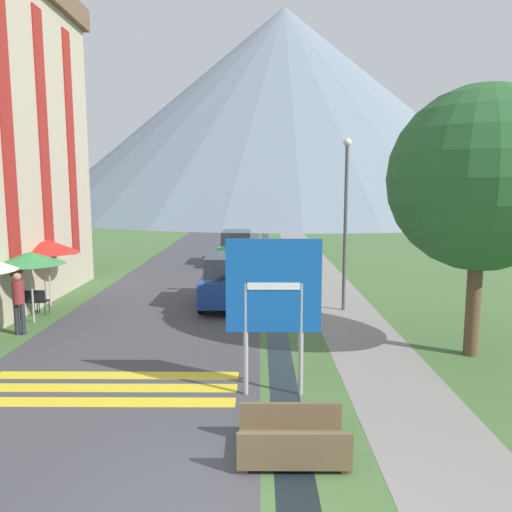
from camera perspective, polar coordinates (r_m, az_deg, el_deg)
name	(u,v)px	position (r m, az deg, el deg)	size (l,w,h in m)	color
ground_plane	(246,267)	(26.25, -1.14, -1.26)	(160.00, 160.00, 0.00)	#476B38
road	(215,245)	(36.28, -4.68, 1.29)	(6.40, 60.00, 0.01)	#424247
footpath	(299,245)	(36.26, 4.96, 1.28)	(2.20, 60.00, 0.01)	gray
drainage_channel	(266,245)	(36.15, 1.17, 1.28)	(0.60, 60.00, 0.00)	black
crosswalk_marking	(108,388)	(11.29, -16.55, -14.24)	(5.44, 1.84, 0.01)	yellow
mountain_distant	(284,112)	(83.12, 3.18, 16.09)	(75.59, 75.59, 31.94)	slate
road_sign	(274,297)	(9.92, 2.02, -4.70)	(1.90, 0.11, 3.20)	#9E9EA3
footbridge	(292,443)	(8.36, 4.16, -20.50)	(1.70, 1.10, 0.65)	brown
parked_car_near	(229,280)	(17.81, -3.13, -2.72)	(1.88, 4.23, 1.82)	navy
parked_car_far	(237,247)	(27.24, -2.22, 1.01)	(1.88, 4.51, 1.82)	#28663D
cafe_chair_far_right	(40,300)	(17.91, -23.42, -4.60)	(0.40, 0.40, 0.85)	black
cafe_chair_far_left	(28,300)	(18.02, -24.59, -4.60)	(0.40, 0.40, 0.85)	black
cafe_umbrella_middle_green	(30,258)	(16.77, -24.41, -0.22)	(2.08, 2.08, 2.23)	#B7B2A8
cafe_umbrella_rear_red	(48,246)	(18.89, -22.72, 1.02)	(2.19, 2.19, 2.36)	#B7B2A8
person_standing_terrace	(18,299)	(15.72, -25.51, -4.46)	(0.32, 0.32, 1.79)	#282833
streetlamp	(346,211)	(17.00, 10.21, 5.06)	(0.28, 0.28, 5.78)	#515156
tree_by_path	(481,179)	(13.26, 24.32, 8.00)	(4.44, 4.44, 6.61)	brown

